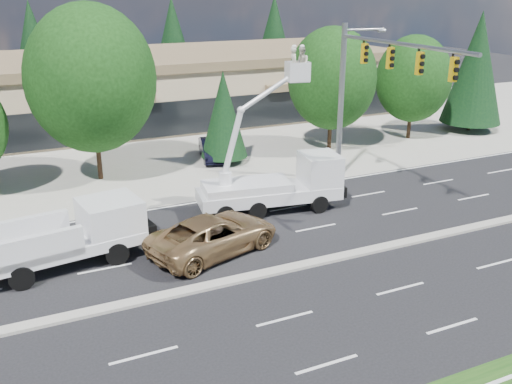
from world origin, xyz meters
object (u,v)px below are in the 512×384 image
signal_mast (365,82)px  minivan (214,235)px  bucket_truck (280,177)px  utility_pickup (75,240)px

signal_mast → minivan: signal_mast is taller
signal_mast → bucket_truck: size_ratio=1.22×
utility_pickup → minivan: utility_pickup is taller
signal_mast → utility_pickup: signal_mast is taller
signal_mast → bucket_truck: (-5.51, -0.93, -4.32)m
bucket_truck → signal_mast: bearing=18.5°
bucket_truck → minivan: bucket_truck is taller
signal_mast → minivan: (-10.38, -4.24, -5.23)m
utility_pickup → minivan: bearing=-23.1°
bucket_truck → utility_pickup: bearing=-161.0°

